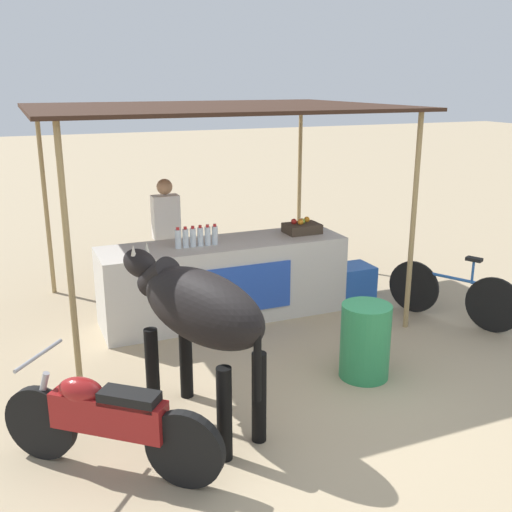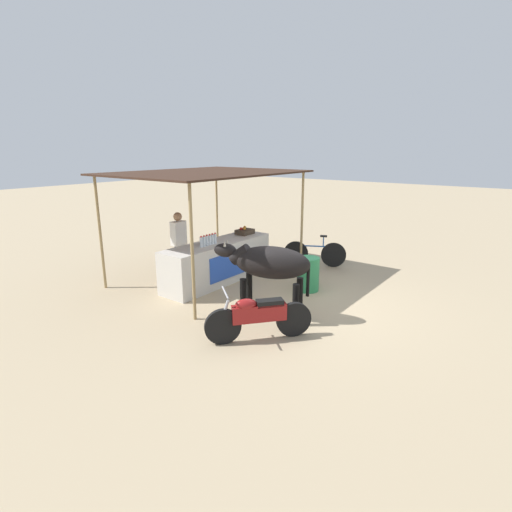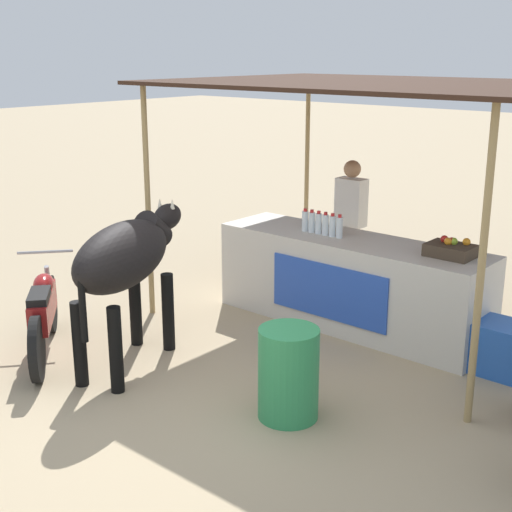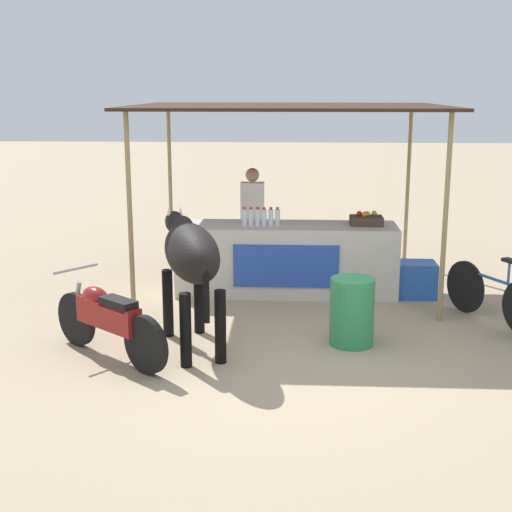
# 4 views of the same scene
# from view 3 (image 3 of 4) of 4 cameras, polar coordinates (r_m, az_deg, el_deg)

# --- Properties ---
(ground_plane) EXTENTS (60.00, 60.00, 0.00)m
(ground_plane) POSITION_cam_3_polar(r_m,az_deg,el_deg) (6.25, -4.02, -11.13)
(ground_plane) COLOR tan
(stall_counter) EXTENTS (3.00, 0.82, 0.96)m
(stall_counter) POSITION_cam_3_polar(r_m,az_deg,el_deg) (7.65, 7.52, -2.10)
(stall_counter) COLOR beige
(stall_counter) RESTS_ON ground
(stall_awning) EXTENTS (4.20, 3.20, 2.55)m
(stall_awning) POSITION_cam_3_polar(r_m,az_deg,el_deg) (7.54, 9.38, 12.86)
(stall_awning) COLOR #382319
(stall_awning) RESTS_ON ground
(water_bottle_row) EXTENTS (0.52, 0.07, 0.25)m
(water_bottle_row) POSITION_cam_3_polar(r_m,az_deg,el_deg) (7.64, 5.30, 2.58)
(water_bottle_row) COLOR silver
(water_bottle_row) RESTS_ON stall_counter
(fruit_crate) EXTENTS (0.44, 0.32, 0.18)m
(fruit_crate) POSITION_cam_3_polar(r_m,az_deg,el_deg) (7.04, 15.31, 0.51)
(fruit_crate) COLOR #3F3326
(fruit_crate) RESTS_ON stall_counter
(vendor_behind_counter) EXTENTS (0.34, 0.22, 1.65)m
(vendor_behind_counter) POSITION_cam_3_polar(r_m,az_deg,el_deg) (8.43, 7.54, 2.21)
(vendor_behind_counter) COLOR #383842
(vendor_behind_counter) RESTS_ON ground
(cooler_box) EXTENTS (0.60, 0.44, 0.48)m
(cooler_box) POSITION_cam_3_polar(r_m,az_deg,el_deg) (6.93, 19.10, -7.01)
(cooler_box) COLOR blue
(cooler_box) RESTS_ON ground
(water_barrel) EXTENTS (0.49, 0.49, 0.76)m
(water_barrel) POSITION_cam_3_polar(r_m,az_deg,el_deg) (5.76, 2.61, -9.37)
(water_barrel) COLOR #2D8C51
(water_barrel) RESTS_ON ground
(cow) EXTENTS (0.98, 1.83, 1.44)m
(cow) POSITION_cam_3_polar(r_m,az_deg,el_deg) (6.59, -10.33, -0.22)
(cow) COLOR black
(cow) RESTS_ON ground
(motorcycle_parked) EXTENTS (1.44, 1.20, 0.90)m
(motorcycle_parked) POSITION_cam_3_polar(r_m,az_deg,el_deg) (7.21, -16.66, -4.27)
(motorcycle_parked) COLOR black
(motorcycle_parked) RESTS_ON ground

